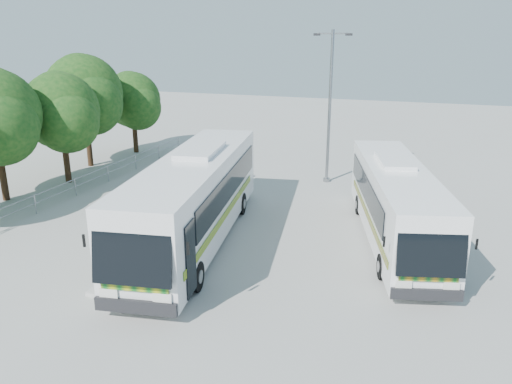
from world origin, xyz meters
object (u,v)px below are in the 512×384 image
at_px(coach_main, 195,197).
at_px(lamppost, 330,101).
at_px(tree_far_c, 62,111).
at_px(coach_adjacent, 396,202).
at_px(tree_far_e, 133,100).
at_px(tree_far_d, 85,94).

relative_size(coach_main, lamppost, 1.53).
xyz_separation_m(tree_far_c, coach_adjacent, (19.08, -2.63, -2.51)).
height_order(coach_adjacent, lamppost, lamppost).
relative_size(tree_far_c, tree_far_e, 1.10).
xyz_separation_m(coach_main, coach_adjacent, (7.95, 2.95, -0.25)).
bearing_deg(coach_main, lamppost, 62.89).
relative_size(tree_far_d, lamppost, 0.84).
bearing_deg(tree_far_c, tree_far_e, 93.54).
xyz_separation_m(tree_far_d, coach_main, (12.32, -9.28, -2.81)).
bearing_deg(coach_main, tree_far_c, 143.77).
xyz_separation_m(tree_far_c, coach_main, (11.13, -5.58, -2.26)).
bearing_deg(coach_main, coach_adjacent, 10.80).
bearing_deg(coach_main, tree_far_e, 120.58).
xyz_separation_m(tree_far_e, lamppost, (15.05, -2.97, 0.94)).
relative_size(tree_far_c, coach_main, 0.48).
distance_m(tree_far_d, tree_far_e, 4.65).
xyz_separation_m(tree_far_e, coach_adjacent, (19.58, -10.83, -2.14)).
bearing_deg(tree_far_d, lamppost, 5.55).
relative_size(tree_far_e, coach_main, 0.44).
distance_m(tree_far_d, lamppost, 15.80).
xyz_separation_m(tree_far_c, tree_far_e, (-0.51, 8.20, -0.37)).
bearing_deg(lamppost, tree_far_e, 156.19).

